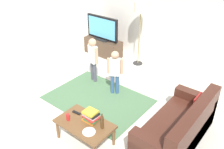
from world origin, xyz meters
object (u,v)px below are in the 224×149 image
object	(u,v)px
child_center	(115,69)
soda_can	(68,117)
floor_lamp	(141,10)
couch	(180,129)
tv_stand	(103,47)
plate	(89,132)
book_stack	(91,116)
tv	(102,28)
coffee_table	(85,125)
child_near_tv	(93,56)
tv_remote	(76,113)
bottle	(102,122)

from	to	relation	value
child_center	soda_can	xyz separation A→B (m)	(0.27, -1.67, -0.16)
floor_lamp	couch	bearing A→B (deg)	-43.00
tv_stand	child_center	xyz separation A→B (m)	(1.60, -1.45, 0.40)
child_center	soda_can	size ratio (longest dim) A/B	8.92
plate	book_stack	bearing A→B (deg)	125.79
tv	coffee_table	world-z (taller)	tv
tv_stand	floor_lamp	size ratio (longest dim) A/B	0.67
tv_stand	coffee_table	xyz separation A→B (m)	(2.14, -3.00, 0.13)
tv_stand	coffee_table	bearing A→B (deg)	-54.41
child_near_tv	tv_remote	distance (m)	1.88
tv_stand	bottle	size ratio (longest dim) A/B	4.04
couch	floor_lamp	xyz separation A→B (m)	(-2.27, 2.12, 1.25)
tv_stand	child_center	world-z (taller)	child_center
tv_stand	soda_can	bearing A→B (deg)	-59.11
plate	tv_remote	bearing A→B (deg)	157.08
soda_can	tv_remote	bearing A→B (deg)	95.19
coffee_table	bottle	distance (m)	0.38
bottle	plate	size ratio (longest dim) A/B	1.35
tv_stand	child_center	bearing A→B (deg)	-42.19
coffee_table	plate	world-z (taller)	plate
soda_can	book_stack	bearing A→B (deg)	36.27
tv	floor_lamp	world-z (taller)	floor_lamp
book_stack	couch	bearing A→B (deg)	35.72
couch	plate	size ratio (longest dim) A/B	8.18
tv_remote	couch	bearing A→B (deg)	23.54
tv	floor_lamp	size ratio (longest dim) A/B	0.62
tv_stand	bottle	world-z (taller)	bottle
child_center	book_stack	xyz separation A→B (m)	(0.59, -1.43, -0.12)
tv	couch	distance (m)	4.01
child_near_tv	bottle	world-z (taller)	child_near_tv
book_stack	floor_lamp	bearing A→B (deg)	108.38
tv	bottle	size ratio (longest dim) A/B	3.71
couch	book_stack	size ratio (longest dim) A/B	5.98
coffee_table	couch	bearing A→B (deg)	38.12
child_center	coffee_table	xyz separation A→B (m)	(0.55, -1.55, -0.27)
tv	plate	size ratio (longest dim) A/B	5.00
couch	bottle	distance (m)	1.38
coffee_table	book_stack	size ratio (longest dim) A/B	3.32
tv_stand	coffee_table	distance (m)	3.69
tv_stand	coffee_table	world-z (taller)	tv_stand
child_near_tv	plate	bearing A→B (deg)	-49.23
tv_stand	child_near_tv	bearing A→B (deg)	-58.17
coffee_table	soda_can	bearing A→B (deg)	-156.80
floor_lamp	child_center	bearing A→B (deg)	-75.52
tv_stand	child_center	size ratio (longest dim) A/B	1.12
tv_stand	book_stack	bearing A→B (deg)	-52.69
couch	coffee_table	world-z (taller)	couch
child_center	plate	world-z (taller)	child_center
book_stack	tv_remote	distance (m)	0.36
couch	tv_remote	distance (m)	1.87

